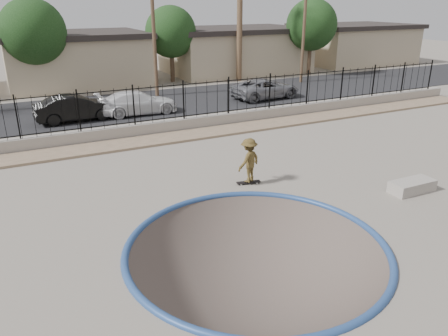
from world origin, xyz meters
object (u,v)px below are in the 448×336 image
at_px(skateboard, 248,182).
at_px(concrete_ledge, 412,186).
at_px(car_b, 76,108).
at_px(car_c, 138,103).
at_px(skater, 249,163).
at_px(car_d, 265,89).

bearing_deg(skateboard, concrete_ledge, -21.48).
distance_m(car_b, car_c, 3.39).
relative_size(skater, car_b, 0.37).
bearing_deg(skateboard, car_c, 105.31).
distance_m(skater, car_b, 12.35).
bearing_deg(car_b, car_d, -91.06).
relative_size(skateboard, car_d, 0.19).
bearing_deg(concrete_ledge, car_d, 76.84).
relative_size(skateboard, concrete_ledge, 0.56).
xyz_separation_m(skateboard, car_b, (-3.99, 11.69, 0.67)).
bearing_deg(skateboard, car_d, 68.26).
height_order(car_b, car_d, car_b).
xyz_separation_m(skater, car_c, (-0.59, 11.67, -0.10)).
height_order(skater, car_d, skater).
height_order(skateboard, car_d, car_d).
distance_m(concrete_ledge, car_d, 15.59).
relative_size(skateboard, car_c, 0.20).
bearing_deg(car_d, car_b, 86.55).
height_order(concrete_ledge, car_d, car_d).
xyz_separation_m(car_b, car_c, (3.39, -0.02, -0.05)).
bearing_deg(skater, skateboard, 157.53).
height_order(car_b, car_c, car_b).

